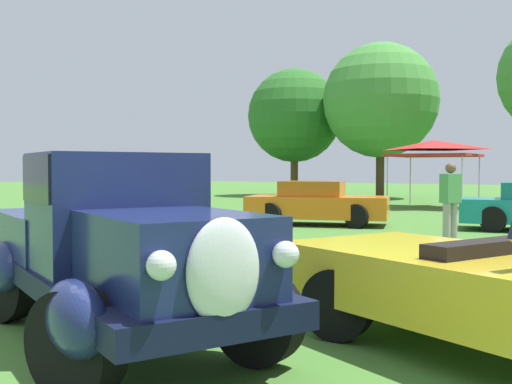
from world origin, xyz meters
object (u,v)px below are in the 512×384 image
at_px(canopy_tent_left_field, 434,147).
at_px(spectator_between_cars, 127,192).
at_px(spectator_by_row, 450,200).
at_px(feature_pickup_truck, 114,245).
at_px(show_car_orange, 316,203).

bearing_deg(canopy_tent_left_field, spectator_between_cars, -114.34).
xyz_separation_m(spectator_by_row, canopy_tent_left_field, (-3.70, 11.85, 1.51)).
height_order(feature_pickup_truck, spectator_by_row, feature_pickup_truck).
bearing_deg(show_car_orange, spectator_by_row, -30.06).
height_order(feature_pickup_truck, canopy_tent_left_field, canopy_tent_left_field).
bearing_deg(show_car_orange, feature_pickup_truck, -72.53).
bearing_deg(show_car_orange, canopy_tent_left_field, 86.19).
bearing_deg(show_car_orange, spectator_between_cars, -152.11).
relative_size(feature_pickup_truck, spectator_between_cars, 2.66).
height_order(show_car_orange, spectator_between_cars, spectator_between_cars).
relative_size(show_car_orange, spectator_between_cars, 2.47).
height_order(feature_pickup_truck, show_car_orange, feature_pickup_truck).
distance_m(spectator_between_cars, canopy_tent_left_field, 13.10).
relative_size(feature_pickup_truck, spectator_by_row, 2.66).
bearing_deg(spectator_by_row, show_car_orange, 149.94).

